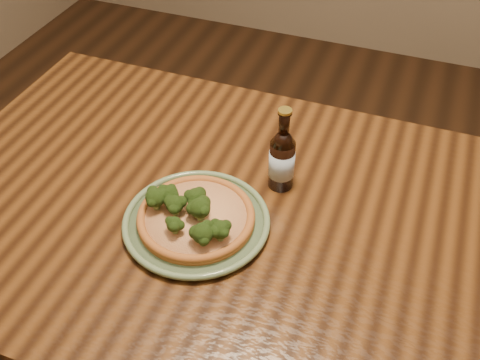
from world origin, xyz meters
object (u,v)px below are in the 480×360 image
(pizza, at_px, (195,216))
(beer_bottle, at_px, (282,159))
(table, at_px, (278,253))
(plate, at_px, (196,222))

(pizza, height_order, beer_bottle, beer_bottle)
(pizza, distance_m, beer_bottle, 0.23)
(table, bearing_deg, beer_bottle, 106.97)
(plate, bearing_deg, beer_bottle, 54.90)
(table, height_order, beer_bottle, beer_bottle)
(table, distance_m, beer_bottle, 0.21)
(table, bearing_deg, plate, -158.40)
(table, relative_size, pizza, 6.62)
(table, bearing_deg, pizza, -157.56)
(table, xyz_separation_m, pizza, (-0.16, -0.07, 0.12))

